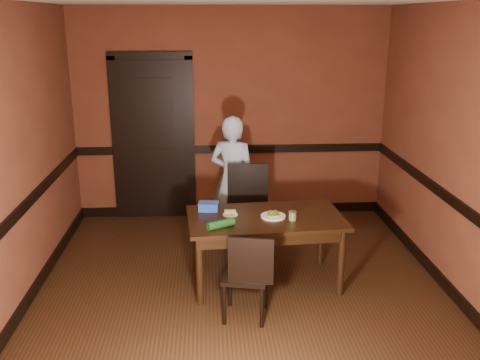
{
  "coord_description": "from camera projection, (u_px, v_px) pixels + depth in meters",
  "views": [
    {
      "loc": [
        -0.3,
        -4.57,
        2.55
      ],
      "look_at": [
        0.0,
        0.35,
        1.05
      ],
      "focal_mm": 40.0,
      "sensor_mm": 36.0,
      "label": 1
    }
  ],
  "objects": [
    {
      "name": "dado_left",
      "position": [
        20.0,
        212.0,
        4.74
      ],
      "size": [
        0.03,
        4.5,
        0.1
      ],
      "primitive_type": "cube",
      "color": "black",
      "rests_on": "ground"
    },
    {
      "name": "cheese_saucer",
      "position": [
        230.0,
        213.0,
        5.21
      ],
      "size": [
        0.15,
        0.15,
        0.05
      ],
      "rotation": [
        0.0,
        0.0,
        0.06
      ],
      "color": "white",
      "rests_on": "dining_table"
    },
    {
      "name": "chair_far",
      "position": [
        250.0,
        212.0,
        5.91
      ],
      "size": [
        0.48,
        0.48,
        0.99
      ],
      "primitive_type": null,
      "rotation": [
        0.0,
        0.0,
        -0.05
      ],
      "color": "black",
      "rests_on": "floor"
    },
    {
      "name": "baseboard_right",
      "position": [
        445.0,
        284.0,
        5.22
      ],
      "size": [
        0.03,
        4.5,
        0.12
      ],
      "primitive_type": "cube",
      "color": "black",
      "rests_on": "ground"
    },
    {
      "name": "person",
      "position": [
        233.0,
        179.0,
        6.24
      ],
      "size": [
        0.63,
        0.53,
        1.49
      ],
      "primitive_type": "imported",
      "rotation": [
        0.0,
        0.0,
        2.78
      ],
      "color": "#A5C4E0",
      "rests_on": "floor"
    },
    {
      "name": "food_tub",
      "position": [
        209.0,
        206.0,
        5.32
      ],
      "size": [
        0.22,
        0.16,
        0.08
      ],
      "rotation": [
        0.0,
        0.0,
        -0.11
      ],
      "color": "blue",
      "rests_on": "dining_table"
    },
    {
      "name": "baseboard_back",
      "position": [
        231.0,
        209.0,
        7.24
      ],
      "size": [
        4.0,
        0.03,
        0.12
      ],
      "primitive_type": "cube",
      "color": "black",
      "rests_on": "ground"
    },
    {
      "name": "dining_table",
      "position": [
        265.0,
        250.0,
        5.28
      ],
      "size": [
        1.56,
        0.95,
        0.7
      ],
      "primitive_type": "cube",
      "rotation": [
        0.0,
        0.0,
        0.07
      ],
      "color": "black",
      "rests_on": "floor"
    },
    {
      "name": "door",
      "position": [
        153.0,
        136.0,
        6.86
      ],
      "size": [
        1.05,
        0.07,
        2.2
      ],
      "color": "black",
      "rests_on": "ground"
    },
    {
      "name": "sauce_jar",
      "position": [
        293.0,
        216.0,
        5.07
      ],
      "size": [
        0.08,
        0.08,
        0.09
      ],
      "rotation": [
        0.0,
        0.0,
        0.01
      ],
      "color": "#608840",
      "rests_on": "dining_table"
    },
    {
      "name": "wrapped_veg",
      "position": [
        221.0,
        224.0,
        4.88
      ],
      "size": [
        0.27,
        0.19,
        0.07
      ],
      "primitive_type": "cylinder",
      "rotation": [
        0.0,
        1.57,
        0.48
      ],
      "color": "#154317",
      "rests_on": "dining_table"
    },
    {
      "name": "floor",
      "position": [
        242.0,
        295.0,
        5.12
      ],
      "size": [
        4.0,
        4.5,
        0.01
      ],
      "primitive_type": "cube",
      "color": "black",
      "rests_on": "ground"
    },
    {
      "name": "wall_back",
      "position": [
        231.0,
        115.0,
        6.88
      ],
      "size": [
        4.0,
        0.02,
        2.7
      ],
      "primitive_type": "cube",
      "color": "brown",
      "rests_on": "ground"
    },
    {
      "name": "baseboard_left",
      "position": [
        30.0,
        296.0,
        4.99
      ],
      "size": [
        0.03,
        4.5,
        0.12
      ],
      "primitive_type": "cube",
      "color": "black",
      "rests_on": "ground"
    },
    {
      "name": "wall_right",
      "position": [
        462.0,
        156.0,
        4.85
      ],
      "size": [
        0.02,
        4.5,
        2.7
      ],
      "primitive_type": "cube",
      "color": "brown",
      "rests_on": "ground"
    },
    {
      "name": "dado_back",
      "position": [
        231.0,
        149.0,
        6.99
      ],
      "size": [
        4.0,
        0.03,
        0.1
      ],
      "primitive_type": "cube",
      "color": "black",
      "rests_on": "ground"
    },
    {
      "name": "dado_right",
      "position": [
        455.0,
        202.0,
        4.98
      ],
      "size": [
        0.03,
        4.5,
        0.1
      ],
      "primitive_type": "cube",
      "color": "black",
      "rests_on": "ground"
    },
    {
      "name": "chair_near",
      "position": [
        245.0,
        274.0,
        4.65
      ],
      "size": [
        0.45,
        0.45,
        0.82
      ],
      "primitive_type": null,
      "rotation": [
        0.0,
        0.0,
        2.95
      ],
      "color": "black",
      "rests_on": "floor"
    },
    {
      "name": "sandwich_plate",
      "position": [
        273.0,
        215.0,
        5.16
      ],
      "size": [
        0.24,
        0.24,
        0.06
      ],
      "rotation": [
        0.0,
        0.0,
        -0.03
      ],
      "color": "white",
      "rests_on": "dining_table"
    },
    {
      "name": "wall_front",
      "position": [
        273.0,
        277.0,
        2.58
      ],
      "size": [
        4.0,
        0.02,
        2.7
      ],
      "primitive_type": "cube",
      "color": "brown",
      "rests_on": "ground"
    },
    {
      "name": "wall_left",
      "position": [
        12.0,
        163.0,
        4.61
      ],
      "size": [
        0.02,
        4.5,
        2.7
      ],
      "primitive_type": "cube",
      "color": "brown",
      "rests_on": "ground"
    }
  ]
}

